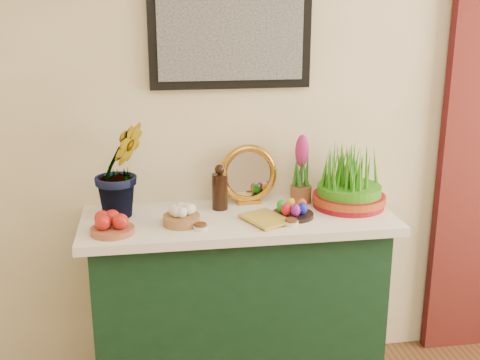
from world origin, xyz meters
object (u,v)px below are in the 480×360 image
(mirror, at_px, (248,175))
(book, at_px, (251,222))
(sideboard, at_px, (238,308))
(wheatgrass_sabzeh, at_px, (350,181))
(hyacinth_green, at_px, (120,154))

(mirror, relative_size, book, 1.39)
(sideboard, distance_m, wheatgrass_sabzeh, 0.79)
(sideboard, xyz_separation_m, book, (0.03, -0.13, 0.48))
(hyacinth_green, bearing_deg, wheatgrass_sabzeh, -27.75)
(sideboard, xyz_separation_m, hyacinth_green, (-0.51, 0.08, 0.75))
(hyacinth_green, relative_size, book, 2.74)
(hyacinth_green, distance_m, book, 0.64)
(mirror, distance_m, wheatgrass_sabzeh, 0.47)
(wheatgrass_sabzeh, bearing_deg, sideboard, -175.74)
(sideboard, distance_m, hyacinth_green, 0.91)
(book, bearing_deg, mirror, 58.21)
(wheatgrass_sabzeh, bearing_deg, mirror, 163.41)
(mirror, height_order, book, mirror)
(sideboard, distance_m, book, 0.50)
(hyacinth_green, bearing_deg, sideboard, -34.25)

